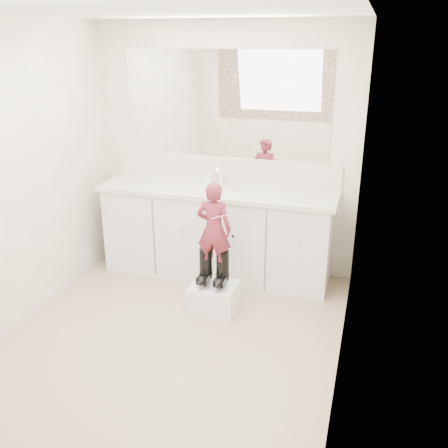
% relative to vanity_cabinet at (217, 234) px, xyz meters
% --- Properties ---
extents(floor, '(3.00, 3.00, 0.00)m').
position_rel_vanity_cabinet_xyz_m(floor, '(0.00, -1.23, -0.42)').
color(floor, '#837656').
rests_on(floor, ground).
extents(ceiling, '(3.00, 3.00, 0.00)m').
position_rel_vanity_cabinet_xyz_m(ceiling, '(0.00, -1.23, 1.97)').
color(ceiling, white).
rests_on(ceiling, wall_back).
extents(wall_back, '(2.60, 0.00, 2.60)m').
position_rel_vanity_cabinet_xyz_m(wall_back, '(0.00, 0.27, 0.77)').
color(wall_back, beige).
rests_on(wall_back, floor).
extents(wall_front, '(2.60, 0.00, 2.60)m').
position_rel_vanity_cabinet_xyz_m(wall_front, '(0.00, -2.73, 0.77)').
color(wall_front, beige).
rests_on(wall_front, floor).
extents(wall_left, '(0.00, 3.00, 3.00)m').
position_rel_vanity_cabinet_xyz_m(wall_left, '(-1.30, -1.23, 0.78)').
color(wall_left, beige).
rests_on(wall_left, floor).
extents(wall_right, '(0.00, 3.00, 3.00)m').
position_rel_vanity_cabinet_xyz_m(wall_right, '(1.30, -1.23, 0.78)').
color(wall_right, beige).
rests_on(wall_right, floor).
extents(vanity_cabinet, '(2.20, 0.55, 0.85)m').
position_rel_vanity_cabinet_xyz_m(vanity_cabinet, '(0.00, 0.00, 0.00)').
color(vanity_cabinet, silver).
rests_on(vanity_cabinet, floor).
extents(countertop, '(2.28, 0.58, 0.04)m').
position_rel_vanity_cabinet_xyz_m(countertop, '(0.00, -0.01, 0.45)').
color(countertop, beige).
rests_on(countertop, vanity_cabinet).
extents(backsplash, '(2.28, 0.03, 0.25)m').
position_rel_vanity_cabinet_xyz_m(backsplash, '(0.00, 0.26, 0.59)').
color(backsplash, beige).
rests_on(backsplash, countertop).
extents(mirror, '(2.00, 0.02, 1.00)m').
position_rel_vanity_cabinet_xyz_m(mirror, '(0.00, 0.26, 1.22)').
color(mirror, white).
rests_on(mirror, wall_back).
extents(dot_panel, '(2.00, 0.01, 1.20)m').
position_rel_vanity_cabinet_xyz_m(dot_panel, '(0.00, -2.71, 1.22)').
color(dot_panel, '#472819').
rests_on(dot_panel, wall_front).
extents(faucet, '(0.08, 0.08, 0.10)m').
position_rel_vanity_cabinet_xyz_m(faucet, '(0.00, 0.15, 0.52)').
color(faucet, silver).
rests_on(faucet, countertop).
extents(cup, '(0.11, 0.11, 0.09)m').
position_rel_vanity_cabinet_xyz_m(cup, '(0.17, 0.04, 0.51)').
color(cup, '#F2DFC1').
rests_on(cup, countertop).
extents(soap_bottle, '(0.10, 0.10, 0.19)m').
position_rel_vanity_cabinet_xyz_m(soap_bottle, '(-0.11, 0.06, 0.56)').
color(soap_bottle, silver).
rests_on(soap_bottle, countertop).
extents(step_stool, '(0.39, 0.32, 0.25)m').
position_rel_vanity_cabinet_xyz_m(step_stool, '(0.20, -0.71, -0.30)').
color(step_stool, white).
rests_on(step_stool, floor).
extents(boot_left, '(0.12, 0.21, 0.32)m').
position_rel_vanity_cabinet_xyz_m(boot_left, '(0.12, -0.69, -0.02)').
color(boot_left, black).
rests_on(boot_left, step_stool).
extents(boot_right, '(0.12, 0.21, 0.32)m').
position_rel_vanity_cabinet_xyz_m(boot_right, '(0.27, -0.69, -0.02)').
color(boot_right, black).
rests_on(boot_right, step_stool).
extents(toddler, '(0.30, 0.20, 0.81)m').
position_rel_vanity_cabinet_xyz_m(toddler, '(0.20, -0.69, 0.33)').
color(toddler, '#B43745').
rests_on(toddler, step_stool).
extents(toothbrush, '(0.14, 0.01, 0.06)m').
position_rel_vanity_cabinet_xyz_m(toothbrush, '(0.27, -0.77, 0.47)').
color(toothbrush, '#DD55A8').
rests_on(toothbrush, toddler).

